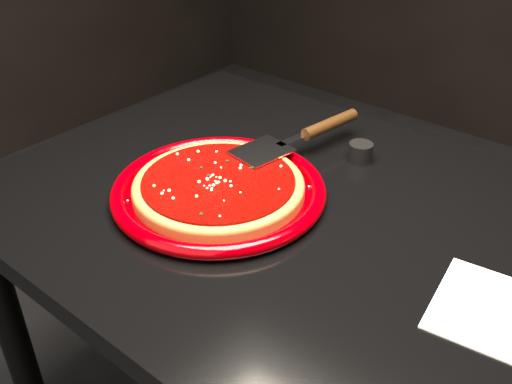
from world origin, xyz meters
TOP-DOWN VIEW (x-y plane):
  - table at (0.00, 0.00)m, footprint 1.20×0.80m
  - plate at (-0.18, -0.06)m, footprint 0.42×0.42m
  - pizza_crust at (-0.18, -0.06)m, footprint 0.34×0.34m
  - pizza_crust_rim at (-0.18, -0.06)m, footprint 0.34×0.34m
  - pizza_sauce at (-0.18, -0.06)m, footprint 0.30×0.30m
  - parmesan_dusting at (-0.18, -0.06)m, footprint 0.26×0.26m
  - basil_flecks at (-0.18, -0.06)m, footprint 0.24×0.24m
  - pizza_server at (-0.16, 0.15)m, footprint 0.15×0.36m
  - napkin_a at (0.30, -0.03)m, footprint 0.19×0.19m
  - ramekin at (-0.06, 0.21)m, footprint 0.06×0.06m

SIDE VIEW (x-z plane):
  - table at x=0.00m, z-range 0.00..0.75m
  - napkin_a at x=0.30m, z-range 0.75..0.75m
  - plate at x=-0.18m, z-range 0.75..0.78m
  - ramekin at x=-0.06m, z-range 0.75..0.79m
  - pizza_crust at x=-0.18m, z-range 0.76..0.78m
  - pizza_crust_rim at x=-0.18m, z-range 0.77..0.79m
  - pizza_sauce at x=-0.18m, z-range 0.78..0.79m
  - basil_flecks at x=-0.18m, z-range 0.79..0.79m
  - parmesan_dusting at x=-0.18m, z-range 0.79..0.79m
  - pizza_server at x=-0.16m, z-range 0.78..0.81m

